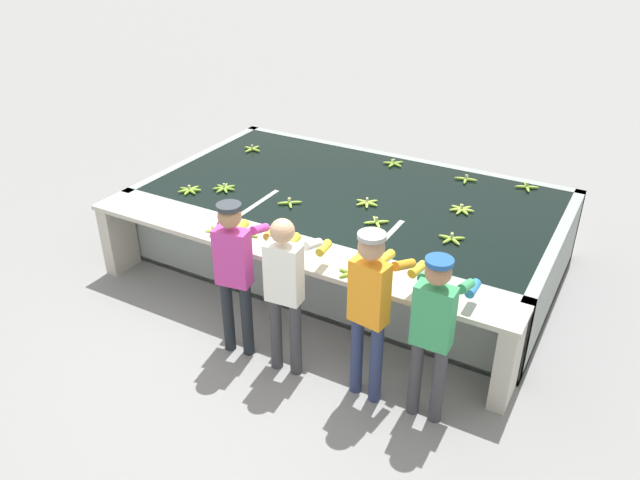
# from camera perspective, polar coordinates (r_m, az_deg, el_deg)

# --- Properties ---
(ground_plane) EXTENTS (80.00, 80.00, 0.00)m
(ground_plane) POSITION_cam_1_polar(r_m,az_deg,el_deg) (6.45, -4.35, -8.59)
(ground_plane) COLOR gray
(ground_plane) RESTS_ON ground
(wash_tank) EXTENTS (4.76, 2.69, 0.89)m
(wash_tank) POSITION_cam_1_polar(r_m,az_deg,el_deg) (7.52, 2.99, 1.35)
(wash_tank) COLOR gray
(wash_tank) RESTS_ON ground
(work_ledge) EXTENTS (4.76, 0.45, 0.89)m
(work_ledge) POSITION_cam_1_polar(r_m,az_deg,el_deg) (6.24, -3.43, -2.83)
(work_ledge) COLOR #B7B2A3
(work_ledge) RESTS_ON ground
(worker_0) EXTENTS (0.48, 0.74, 1.59)m
(worker_0) POSITION_cam_1_polar(r_m,az_deg,el_deg) (5.77, -7.76, -2.29)
(worker_0) COLOR #1E2328
(worker_0) RESTS_ON ground
(worker_1) EXTENTS (0.45, 0.72, 1.59)m
(worker_1) POSITION_cam_1_polar(r_m,az_deg,el_deg) (5.49, -3.13, -3.94)
(worker_1) COLOR #38383D
(worker_1) RESTS_ON ground
(worker_2) EXTENTS (0.47, 0.74, 1.64)m
(worker_2) POSITION_cam_1_polar(r_m,az_deg,el_deg) (5.19, 4.69, -5.56)
(worker_2) COLOR navy
(worker_2) RESTS_ON ground
(worker_3) EXTENTS (0.41, 0.71, 1.56)m
(worker_3) POSITION_cam_1_polar(r_m,az_deg,el_deg) (5.08, 10.38, -7.60)
(worker_3) COLOR #38383D
(worker_3) RESTS_ON ground
(banana_bunch_floating_0) EXTENTS (0.28, 0.28, 0.08)m
(banana_bunch_floating_0) POSITION_cam_1_polar(r_m,az_deg,el_deg) (7.02, 12.83, 2.75)
(banana_bunch_floating_0) COLOR #9EC642
(banana_bunch_floating_0) RESTS_ON wash_tank
(banana_bunch_floating_1) EXTENTS (0.28, 0.28, 0.08)m
(banana_bunch_floating_1) POSITION_cam_1_polar(r_m,az_deg,el_deg) (7.44, -8.74, 4.71)
(banana_bunch_floating_1) COLOR #75A333
(banana_bunch_floating_1) RESTS_ON wash_tank
(banana_bunch_floating_2) EXTENTS (0.28, 0.27, 0.08)m
(banana_bunch_floating_2) POSITION_cam_1_polar(r_m,az_deg,el_deg) (8.12, 6.75, 6.97)
(banana_bunch_floating_2) COLOR #8CB738
(banana_bunch_floating_2) RESTS_ON wash_tank
(banana_bunch_floating_3) EXTENTS (0.28, 0.27, 0.08)m
(banana_bunch_floating_3) POSITION_cam_1_polar(r_m,az_deg,el_deg) (7.02, 4.32, 3.43)
(banana_bunch_floating_3) COLOR #93BC3D
(banana_bunch_floating_3) RESTS_ON wash_tank
(banana_bunch_floating_4) EXTENTS (0.27, 0.28, 0.08)m
(banana_bunch_floating_4) POSITION_cam_1_polar(r_m,az_deg,el_deg) (6.39, 11.95, 0.13)
(banana_bunch_floating_4) COLOR #8CB738
(banana_bunch_floating_4) RESTS_ON wash_tank
(banana_bunch_floating_5) EXTENTS (0.27, 0.27, 0.08)m
(banana_bunch_floating_5) POSITION_cam_1_polar(r_m,az_deg,el_deg) (7.78, 18.39, 4.63)
(banana_bunch_floating_5) COLOR #8CB738
(banana_bunch_floating_5) RESTS_ON wash_tank
(banana_bunch_floating_6) EXTENTS (0.24, 0.24, 0.08)m
(banana_bunch_floating_6) POSITION_cam_1_polar(r_m,az_deg,el_deg) (6.60, 5.19, 1.64)
(banana_bunch_floating_6) COLOR #93BC3D
(banana_bunch_floating_6) RESTS_ON wash_tank
(banana_bunch_floating_7) EXTENTS (0.28, 0.28, 0.08)m
(banana_bunch_floating_7) POSITION_cam_1_polar(r_m,az_deg,el_deg) (7.47, -11.84, 4.51)
(banana_bunch_floating_7) COLOR #7FAD33
(banana_bunch_floating_7) RESTS_ON wash_tank
(banana_bunch_floating_8) EXTENTS (0.28, 0.28, 0.08)m
(banana_bunch_floating_8) POSITION_cam_1_polar(r_m,az_deg,el_deg) (8.60, -6.21, 8.28)
(banana_bunch_floating_8) COLOR #93BC3D
(banana_bunch_floating_8) RESTS_ON wash_tank
(banana_bunch_floating_9) EXTENTS (0.28, 0.28, 0.08)m
(banana_bunch_floating_9) POSITION_cam_1_polar(r_m,az_deg,el_deg) (7.80, 13.19, 5.45)
(banana_bunch_floating_9) COLOR #8CB738
(banana_bunch_floating_9) RESTS_ON wash_tank
(banana_bunch_floating_10) EXTENTS (0.24, 0.24, 0.08)m
(banana_bunch_floating_10) POSITION_cam_1_polar(r_m,az_deg,el_deg) (7.00, -2.78, 3.43)
(banana_bunch_floating_10) COLOR #75A333
(banana_bunch_floating_10) RESTS_ON wash_tank
(banana_bunch_ledge_0) EXTENTS (0.26, 0.28, 0.08)m
(banana_bunch_ledge_0) POSITION_cam_1_polar(r_m,az_deg,el_deg) (6.38, -6.66, 0.59)
(banana_bunch_ledge_0) COLOR #8CB738
(banana_bunch_ledge_0) RESTS_ON work_ledge
(banana_bunch_ledge_1) EXTENTS (0.28, 0.28, 0.08)m
(banana_bunch_ledge_1) POSITION_cam_1_polar(r_m,az_deg,el_deg) (6.48, -9.25, 0.86)
(banana_bunch_ledge_1) COLOR #9EC642
(banana_bunch_ledge_1) RESTS_ON work_ledge
(banana_bunch_ledge_2) EXTENTS (0.28, 0.26, 0.08)m
(banana_bunch_ledge_2) POSITION_cam_1_polar(r_m,az_deg,el_deg) (5.69, 2.95, -3.03)
(banana_bunch_ledge_2) COLOR #7FAD33
(banana_bunch_ledge_2) RESTS_ON work_ledge
(knife_0) EXTENTS (0.15, 0.34, 0.02)m
(knife_0) POSITION_cam_1_polar(r_m,az_deg,el_deg) (5.62, 9.29, -4.02)
(knife_0) COLOR silver
(knife_0) RESTS_ON work_ledge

